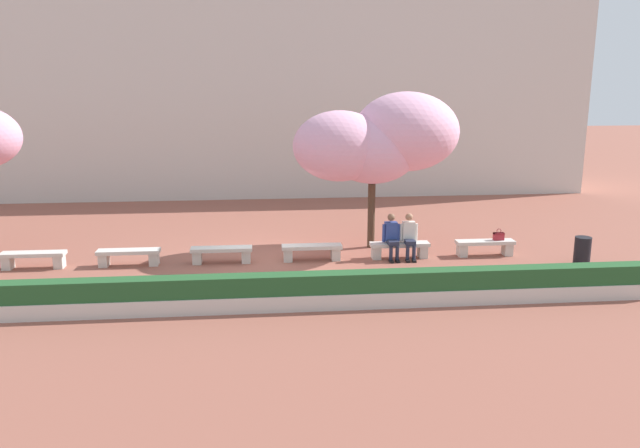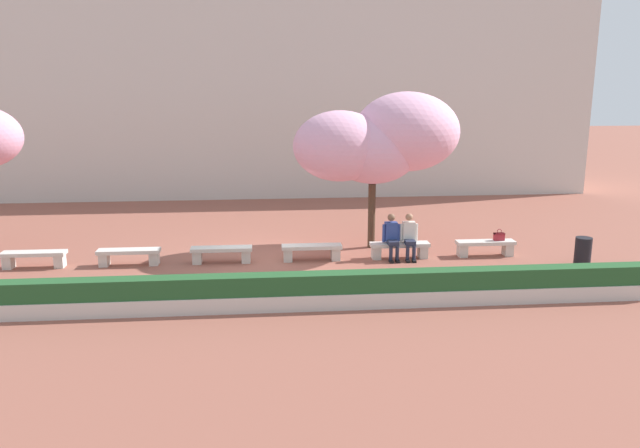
# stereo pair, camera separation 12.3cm
# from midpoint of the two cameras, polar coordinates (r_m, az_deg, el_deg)

# --- Properties ---
(ground_plane) EXTENTS (100.00, 100.00, 0.00)m
(ground_plane) POSITION_cam_midpoint_polar(r_m,az_deg,el_deg) (17.50, -5.05, -3.45)
(ground_plane) COLOR #8E5142
(building_facade) EXTENTS (28.41, 4.00, 8.24)m
(building_facade) POSITION_cam_midpoint_polar(r_m,az_deg,el_deg) (28.25, -5.56, 11.28)
(building_facade) COLOR beige
(building_facade) RESTS_ON ground
(stone_bench_west_end) EXTENTS (1.69, 0.43, 0.45)m
(stone_bench_west_end) POSITION_cam_midpoint_polar(r_m,az_deg,el_deg) (18.46, -24.92, -2.80)
(stone_bench_west_end) COLOR beige
(stone_bench_west_end) RESTS_ON ground
(stone_bench_near_west) EXTENTS (1.69, 0.43, 0.45)m
(stone_bench_near_west) POSITION_cam_midpoint_polar(r_m,az_deg,el_deg) (17.78, -17.28, -2.73)
(stone_bench_near_west) COLOR beige
(stone_bench_near_west) RESTS_ON ground
(stone_bench_center) EXTENTS (1.69, 0.43, 0.45)m
(stone_bench_center) POSITION_cam_midpoint_polar(r_m,az_deg,el_deg) (17.45, -9.19, -2.59)
(stone_bench_center) COLOR beige
(stone_bench_center) RESTS_ON ground
(stone_bench_near_east) EXTENTS (1.69, 0.43, 0.45)m
(stone_bench_near_east) POSITION_cam_midpoint_polar(r_m,az_deg,el_deg) (17.47, -0.95, -2.41)
(stone_bench_near_east) COLOR beige
(stone_bench_near_east) RESTS_ON ground
(stone_bench_east_end) EXTENTS (1.69, 0.43, 0.45)m
(stone_bench_east_end) POSITION_cam_midpoint_polar(r_m,az_deg,el_deg) (17.84, 7.09, -2.17)
(stone_bench_east_end) COLOR beige
(stone_bench_east_end) RESTS_ON ground
(stone_bench_far_east) EXTENTS (1.69, 0.43, 0.45)m
(stone_bench_far_east) POSITION_cam_midpoint_polar(r_m,az_deg,el_deg) (18.55, 14.66, -1.92)
(stone_bench_far_east) COLOR beige
(stone_bench_far_east) RESTS_ON ground
(person_seated_left) EXTENTS (0.51, 0.69, 1.29)m
(person_seated_left) POSITION_cam_midpoint_polar(r_m,az_deg,el_deg) (17.64, 6.37, -0.99)
(person_seated_left) COLOR black
(person_seated_left) RESTS_ON ground
(person_seated_right) EXTENTS (0.51, 0.69, 1.29)m
(person_seated_right) POSITION_cam_midpoint_polar(r_m,az_deg,el_deg) (17.75, 7.96, -0.95)
(person_seated_right) COLOR black
(person_seated_right) RESTS_ON ground
(handbag) EXTENTS (0.30, 0.15, 0.34)m
(handbag) POSITION_cam_midpoint_polar(r_m,az_deg,el_deg) (18.64, 15.84, -1.03)
(handbag) COLOR #A3232D
(handbag) RESTS_ON stone_bench_far_east
(cherry_tree_main) EXTENTS (4.91, 3.11, 4.63)m
(cherry_tree_main) POSITION_cam_midpoint_polar(r_m,az_deg,el_deg) (18.43, 5.20, 7.60)
(cherry_tree_main) COLOR #473323
(cherry_tree_main) RESTS_ON ground
(planter_hedge_foreground) EXTENTS (18.08, 0.50, 0.80)m
(planter_hedge_foreground) POSITION_cam_midpoint_polar(r_m,az_deg,el_deg) (13.82, -4.86, -6.28)
(planter_hedge_foreground) COLOR beige
(planter_hedge_foreground) RESTS_ON ground
(trash_bin) EXTENTS (0.44, 0.44, 0.78)m
(trash_bin) POSITION_cam_midpoint_polar(r_m,az_deg,el_deg) (18.47, 22.68, -2.29)
(trash_bin) COLOR black
(trash_bin) RESTS_ON ground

